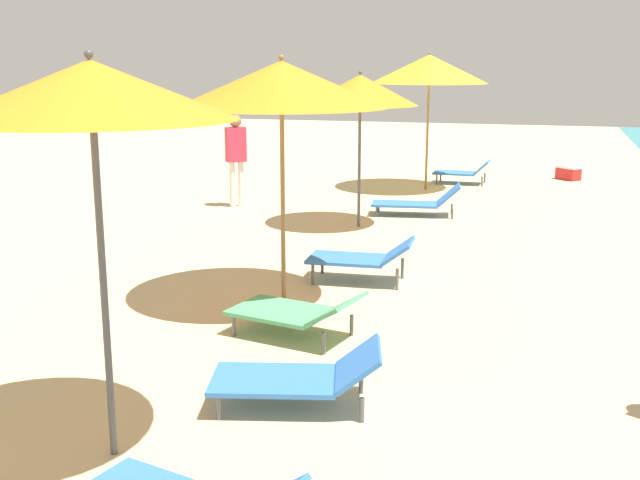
{
  "coord_description": "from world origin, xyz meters",
  "views": [
    {
      "loc": [
        2.49,
        8.32,
        2.69
      ],
      "look_at": [
        0.87,
        13.84,
        1.38
      ],
      "focal_mm": 43.83,
      "sensor_mm": 36.0,
      "label": 1
    }
  ],
  "objects_px": {
    "lounger_fourth_shoreside": "(299,376)",
    "cooler_box": "(568,173)",
    "lounger_fifth_inland": "(297,311)",
    "lounger_sixth_shoreside": "(418,202)",
    "umbrella_farthest": "(429,69)",
    "umbrella_fifth": "(282,84)",
    "lounger_fifth_shoreside": "(362,257)",
    "umbrella_sixth": "(360,90)",
    "umbrella_fourth": "(91,91)",
    "person_walking_near": "(236,151)",
    "lounger_farthest_shoreside": "(463,171)"
  },
  "relations": [
    {
      "from": "lounger_fourth_shoreside",
      "to": "cooler_box",
      "type": "relative_size",
      "value": 2.42
    },
    {
      "from": "lounger_fifth_inland",
      "to": "cooler_box",
      "type": "height_order",
      "value": "lounger_fifth_inland"
    },
    {
      "from": "lounger_sixth_shoreside",
      "to": "umbrella_farthest",
      "type": "xyz_separation_m",
      "value": [
        -0.32,
        2.96,
        2.29
      ]
    },
    {
      "from": "lounger_fourth_shoreside",
      "to": "umbrella_fifth",
      "type": "relative_size",
      "value": 0.53
    },
    {
      "from": "umbrella_fifth",
      "to": "lounger_sixth_shoreside",
      "type": "relative_size",
      "value": 1.7
    },
    {
      "from": "cooler_box",
      "to": "lounger_fifth_inland",
      "type": "bearing_deg",
      "value": -103.06
    },
    {
      "from": "lounger_fifth_shoreside",
      "to": "umbrella_farthest",
      "type": "xyz_separation_m",
      "value": [
        -0.36,
        7.46,
        2.22
      ]
    },
    {
      "from": "umbrella_sixth",
      "to": "umbrella_farthest",
      "type": "distance_m",
      "value": 4.21
    },
    {
      "from": "umbrella_fourth",
      "to": "lounger_fifth_shoreside",
      "type": "xyz_separation_m",
      "value": [
        0.65,
        4.78,
        -2.19
      ]
    },
    {
      "from": "lounger_fifth_inland",
      "to": "umbrella_fourth",
      "type": "bearing_deg",
      "value": 91.91
    },
    {
      "from": "umbrella_fifth",
      "to": "lounger_sixth_shoreside",
      "type": "distance_m",
      "value": 6.06
    },
    {
      "from": "umbrella_fifth",
      "to": "lounger_fifth_inland",
      "type": "relative_size",
      "value": 1.95
    },
    {
      "from": "person_walking_near",
      "to": "cooler_box",
      "type": "relative_size",
      "value": 2.87
    },
    {
      "from": "lounger_farthest_shoreside",
      "to": "cooler_box",
      "type": "distance_m",
      "value": 2.66
    },
    {
      "from": "lounger_farthest_shoreside",
      "to": "person_walking_near",
      "type": "height_order",
      "value": "person_walking_near"
    },
    {
      "from": "lounger_fifth_shoreside",
      "to": "lounger_farthest_shoreside",
      "type": "relative_size",
      "value": 1.07
    },
    {
      "from": "lounger_fifth_shoreside",
      "to": "lounger_fifth_inland",
      "type": "bearing_deg",
      "value": 82.17
    },
    {
      "from": "lounger_fifth_shoreside",
      "to": "cooler_box",
      "type": "distance_m",
      "value": 10.16
    },
    {
      "from": "lounger_fifth_inland",
      "to": "lounger_sixth_shoreside",
      "type": "distance_m",
      "value": 6.64
    },
    {
      "from": "umbrella_fifth",
      "to": "person_walking_near",
      "type": "xyz_separation_m",
      "value": [
        -2.84,
        5.51,
        -1.39
      ]
    },
    {
      "from": "umbrella_fourth",
      "to": "lounger_sixth_shoreside",
      "type": "height_order",
      "value": "umbrella_fourth"
    },
    {
      "from": "lounger_sixth_shoreside",
      "to": "umbrella_farthest",
      "type": "height_order",
      "value": "umbrella_farthest"
    },
    {
      "from": "umbrella_fourth",
      "to": "lounger_fourth_shoreside",
      "type": "relative_size",
      "value": 1.89
    },
    {
      "from": "umbrella_fifth",
      "to": "lounger_fifth_shoreside",
      "type": "bearing_deg",
      "value": 59.37
    },
    {
      "from": "lounger_fourth_shoreside",
      "to": "umbrella_fifth",
      "type": "xyz_separation_m",
      "value": [
        -1.01,
        2.57,
        2.2
      ]
    },
    {
      "from": "lounger_farthest_shoreside",
      "to": "cooler_box",
      "type": "height_order",
      "value": "lounger_farthest_shoreside"
    },
    {
      "from": "lounger_fourth_shoreside",
      "to": "cooler_box",
      "type": "bearing_deg",
      "value": -113.57
    },
    {
      "from": "lounger_sixth_shoreside",
      "to": "lounger_fifth_inland",
      "type": "bearing_deg",
      "value": 80.87
    },
    {
      "from": "umbrella_sixth",
      "to": "umbrella_farthest",
      "type": "xyz_separation_m",
      "value": [
        0.48,
        4.17,
        0.3
      ]
    },
    {
      "from": "lounger_fourth_shoreside",
      "to": "umbrella_fourth",
      "type": "bearing_deg",
      "value": 33.62
    },
    {
      "from": "lounger_fifth_shoreside",
      "to": "lounger_sixth_shoreside",
      "type": "distance_m",
      "value": 4.5
    },
    {
      "from": "lounger_fifth_shoreside",
      "to": "person_walking_near",
      "type": "relative_size",
      "value": 0.77
    },
    {
      "from": "lounger_fifth_shoreside",
      "to": "lounger_sixth_shoreside",
      "type": "height_order",
      "value": "lounger_sixth_shoreside"
    },
    {
      "from": "lounger_fifth_inland",
      "to": "person_walking_near",
      "type": "distance_m",
      "value": 7.38
    },
    {
      "from": "umbrella_fifth",
      "to": "lounger_fifth_shoreside",
      "type": "height_order",
      "value": "umbrella_fifth"
    },
    {
      "from": "lounger_farthest_shoreside",
      "to": "cooler_box",
      "type": "xyz_separation_m",
      "value": [
        2.3,
        1.33,
        -0.12
      ]
    },
    {
      "from": "lounger_sixth_shoreside",
      "to": "umbrella_fifth",
      "type": "bearing_deg",
      "value": 75.68
    },
    {
      "from": "umbrella_sixth",
      "to": "lounger_farthest_shoreside",
      "type": "height_order",
      "value": "umbrella_sixth"
    },
    {
      "from": "lounger_fourth_shoreside",
      "to": "umbrella_farthest",
      "type": "relative_size",
      "value": 0.5
    },
    {
      "from": "umbrella_fourth",
      "to": "umbrella_sixth",
      "type": "xyz_separation_m",
      "value": [
        -0.19,
        8.07,
        -0.27
      ]
    },
    {
      "from": "umbrella_fifth",
      "to": "lounger_fifth_inland",
      "type": "distance_m",
      "value": 2.47
    },
    {
      "from": "lounger_sixth_shoreside",
      "to": "lounger_farthest_shoreside",
      "type": "height_order",
      "value": "lounger_sixth_shoreside"
    },
    {
      "from": "umbrella_farthest",
      "to": "cooler_box",
      "type": "bearing_deg",
      "value": 38.37
    },
    {
      "from": "umbrella_farthest",
      "to": "lounger_farthest_shoreside",
      "type": "bearing_deg",
      "value": 56.57
    },
    {
      "from": "umbrella_fifth",
      "to": "lounger_fifth_inland",
      "type": "height_order",
      "value": "umbrella_fifth"
    },
    {
      "from": "person_walking_near",
      "to": "lounger_fourth_shoreside",
      "type": "bearing_deg",
      "value": 166.3
    },
    {
      "from": "umbrella_fifth",
      "to": "person_walking_near",
      "type": "height_order",
      "value": "umbrella_fifth"
    },
    {
      "from": "lounger_fourth_shoreside",
      "to": "lounger_sixth_shoreside",
      "type": "height_order",
      "value": "lounger_sixth_shoreside"
    },
    {
      "from": "lounger_fifth_shoreside",
      "to": "umbrella_sixth",
      "type": "distance_m",
      "value": 3.9
    },
    {
      "from": "umbrella_farthest",
      "to": "lounger_farthest_shoreside",
      "type": "height_order",
      "value": "umbrella_farthest"
    }
  ]
}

